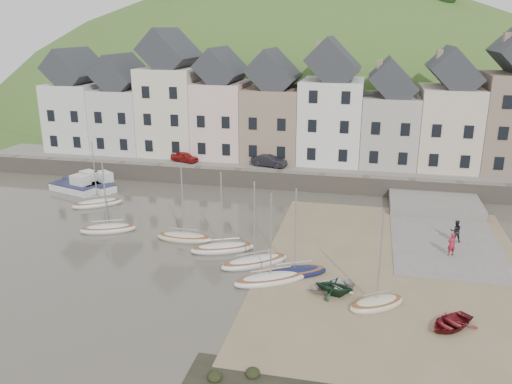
% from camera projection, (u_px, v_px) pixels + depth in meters
% --- Properties ---
extents(ground, '(160.00, 160.00, 0.00)m').
position_uv_depth(ground, '(238.00, 255.00, 37.89)').
color(ground, '#474337').
rests_on(ground, ground).
extents(quay_land, '(90.00, 30.00, 1.50)m').
position_uv_depth(quay_land, '(299.00, 150.00, 67.45)').
color(quay_land, '#3C6126').
rests_on(quay_land, ground).
extents(quay_street, '(70.00, 7.00, 0.10)m').
position_uv_depth(quay_street, '(285.00, 165.00, 56.50)').
color(quay_street, slate).
rests_on(quay_street, quay_land).
extents(seawall, '(70.00, 1.20, 1.80)m').
position_uv_depth(seawall, '(279.00, 180.00, 53.44)').
color(seawall, slate).
rests_on(seawall, ground).
extents(beach, '(18.00, 26.00, 0.06)m').
position_uv_depth(beach, '(394.00, 270.00, 35.61)').
color(beach, '#776649').
rests_on(beach, ground).
extents(slipway, '(8.00, 18.00, 0.12)m').
position_uv_depth(slipway, '(441.00, 231.00, 42.22)').
color(slipway, slate).
rests_on(slipway, ground).
extents(hillside, '(134.40, 84.00, 84.00)m').
position_uv_depth(hillside, '(291.00, 212.00, 100.19)').
color(hillside, '#3C6126').
rests_on(hillside, ground).
extents(townhouse_terrace, '(61.05, 8.00, 13.93)m').
position_uv_depth(townhouse_terrace, '(307.00, 108.00, 57.65)').
color(townhouse_terrace, silver).
rests_on(townhouse_terrace, quay_land).
extents(sailboat_0, '(4.60, 4.00, 6.32)m').
position_uv_depth(sailboat_0, '(98.00, 203.00, 48.36)').
color(sailboat_0, silver).
rests_on(sailboat_0, ground).
extents(sailboat_1, '(4.71, 3.15, 6.32)m').
position_uv_depth(sailboat_1, '(108.00, 229.00, 42.25)').
color(sailboat_1, silver).
rests_on(sailboat_1, ground).
extents(sailboat_2, '(4.45, 1.55, 6.32)m').
position_uv_depth(sailboat_2, '(184.00, 237.00, 40.50)').
color(sailboat_2, beige).
rests_on(sailboat_2, ground).
extents(sailboat_3, '(4.99, 3.30, 6.32)m').
position_uv_depth(sailboat_3, '(222.00, 248.00, 38.55)').
color(sailboat_3, silver).
rests_on(sailboat_3, ground).
extents(sailboat_4, '(4.92, 4.09, 6.32)m').
position_uv_depth(sailboat_4, '(254.00, 262.00, 36.27)').
color(sailboat_4, silver).
rests_on(sailboat_4, ground).
extents(sailboat_5, '(4.70, 3.32, 6.32)m').
position_uv_depth(sailboat_5, '(294.00, 272.00, 34.72)').
color(sailboat_5, '#13183B').
rests_on(sailboat_5, ground).
extents(sailboat_6, '(5.09, 3.82, 6.32)m').
position_uv_depth(sailboat_6, '(271.00, 279.00, 33.80)').
color(sailboat_6, silver).
rests_on(sailboat_6, ground).
extents(sailboat_7, '(3.84, 3.34, 6.32)m').
position_uv_depth(sailboat_7, '(377.00, 303.00, 30.78)').
color(sailboat_7, beige).
rests_on(sailboat_7, ground).
extents(motorboat_0, '(5.26, 3.95, 1.70)m').
position_uv_depth(motorboat_0, '(84.00, 182.00, 53.86)').
color(motorboat_0, silver).
rests_on(motorboat_0, ground).
extents(motorboat_1, '(5.53, 3.27, 1.70)m').
position_uv_depth(motorboat_1, '(75.00, 186.00, 52.41)').
color(motorboat_1, silver).
rests_on(motorboat_1, ground).
extents(motorboat_2, '(5.34, 4.36, 1.70)m').
position_uv_depth(motorboat_2, '(98.00, 183.00, 53.50)').
color(motorboat_2, silver).
rests_on(motorboat_2, ground).
extents(rowboat_white, '(3.74, 3.47, 0.63)m').
position_uv_depth(rowboat_white, '(330.00, 286.00, 32.60)').
color(rowboat_white, silver).
rests_on(rowboat_white, beach).
extents(rowboat_green, '(2.65, 2.39, 1.24)m').
position_uv_depth(rowboat_green, '(334.00, 286.00, 31.98)').
color(rowboat_green, '#16311E').
rests_on(rowboat_green, beach).
extents(rowboat_red, '(3.56, 3.60, 0.61)m').
position_uv_depth(rowboat_red, '(451.00, 323.00, 28.58)').
color(rowboat_red, maroon).
rests_on(rowboat_red, beach).
extents(person_red, '(0.73, 0.63, 1.70)m').
position_uv_depth(person_red, '(451.00, 244.00, 37.40)').
color(person_red, maroon).
rests_on(person_red, slipway).
extents(person_dark, '(0.89, 0.72, 1.73)m').
position_uv_depth(person_dark, '(456.00, 231.00, 39.81)').
color(person_dark, black).
rests_on(person_dark, slipway).
extents(car_left, '(3.50, 2.28, 1.11)m').
position_uv_depth(car_left, '(185.00, 157.00, 57.68)').
color(car_left, maroon).
rests_on(car_left, quay_street).
extents(car_right, '(4.04, 2.23, 1.26)m').
position_uv_depth(car_right, '(269.00, 161.00, 55.68)').
color(car_right, black).
rests_on(car_right, quay_street).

